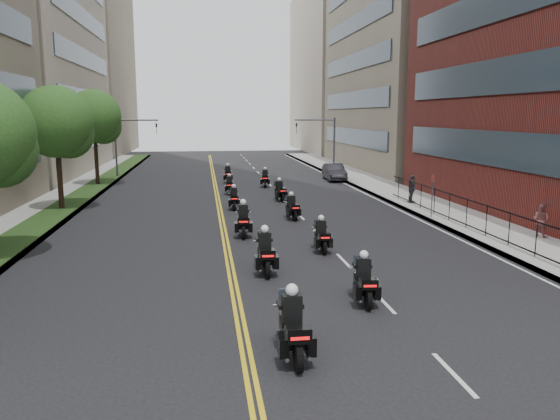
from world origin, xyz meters
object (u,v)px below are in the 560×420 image
Objects in this scene: motorcycle_5 at (292,208)px; motorcycle_3 at (322,237)px; motorcycle_8 at (229,186)px; motorcycle_7 at (280,192)px; motorcycle_2 at (265,254)px; motorcycle_9 at (265,179)px; motorcycle_4 at (243,222)px; pedestrian_c at (412,189)px; pedestrian_b at (541,220)px; motorcycle_0 at (293,329)px; motorcycle_1 at (364,282)px; motorcycle_6 at (234,199)px; parked_sedan at (334,172)px; motorcycle_10 at (228,175)px.

motorcycle_3 is at bearing -94.80° from motorcycle_5.
motorcycle_7 is at bearing -47.03° from motorcycle_8.
motorcycle_2 is 24.90m from motorcycle_9.
motorcycle_4 is at bearing 133.92° from motorcycle_3.
pedestrian_c is at bearing -26.68° from motorcycle_7.
pedestrian_b reaches higher than motorcycle_5.
motorcycle_4 is at bearing 90.73° from motorcycle_0.
motorcycle_5 is 1.15× the size of pedestrian_c.
motorcycle_7 is 1.35× the size of pedestrian_b.
motorcycle_9 is at bearing 84.20° from motorcycle_2.
motorcycle_2 reaches higher than motorcycle_9.
motorcycle_7 is (0.25, 21.01, -0.02)m from motorcycle_1.
motorcycle_4 is at bearing 126.23° from pedestrian_c.
motorcycle_2 reaches higher than motorcycle_8.
motorcycle_8 is 4.81m from motorcycle_9.
motorcycle_2 is at bearing -90.14° from motorcycle_9.
motorcycle_7 reaches higher than motorcycle_6.
motorcycle_0 is 1.55× the size of pedestrian_b.
motorcycle_0 reaches higher than parked_sedan.
pedestrian_c is (8.64, 17.97, 0.42)m from motorcycle_1.
motorcycle_10 is at bearing 90.90° from motorcycle_2.
motorcycle_0 is 1.01× the size of motorcycle_2.
motorcycle_8 is 1.30× the size of pedestrian_b.
motorcycle_5 is at bearing 80.78° from motorcycle_0.
motorcycle_5 is 17.89m from motorcycle_10.
motorcycle_5 is at bearing 76.10° from motorcycle_2.
motorcycle_0 reaches higher than motorcycle_6.
motorcycle_8 is at bearing 62.34° from pedestrian_c.
motorcycle_10 is (-0.12, 28.14, -0.04)m from motorcycle_2.
parked_sedan is (9.89, 7.41, 0.14)m from motorcycle_8.
motorcycle_7 is (0.16, 14.32, 0.01)m from motorcycle_3.
parked_sedan is (6.77, 3.74, 0.10)m from motorcycle_9.
motorcycle_2 is 1.07× the size of motorcycle_10.
pedestrian_c is (8.65, 3.76, 0.46)m from motorcycle_5.
motorcycle_8 is (-3.04, 10.60, -0.01)m from motorcycle_5.
motorcycle_4 is at bearing -89.16° from motorcycle_6.
motorcycle_7 is at bearing 82.31° from motorcycle_5.
motorcycle_7 is at bearing 42.33° from motorcycle_6.
motorcycle_8 is 1.13× the size of pedestrian_c.
motorcycle_3 is 1.34× the size of pedestrian_b.
motorcycle_6 is (-3.10, 18.04, -0.03)m from motorcycle_1.
motorcycle_3 is 1.01× the size of motorcycle_5.
motorcycle_4 is 14.07m from pedestrian_c.
motorcycle_8 is 13.55m from pedestrian_c.
motorcycle_9 reaches higher than motorcycle_6.
motorcycle_4 is at bearing 112.35° from motorcycle_1.
motorcycle_4 is 1.07× the size of motorcycle_10.
motorcycle_4 is 14.61m from motorcycle_8.
motorcycle_3 is 25.36m from motorcycle_10.
motorcycle_1 is (2.89, 3.64, -0.07)m from motorcycle_0.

